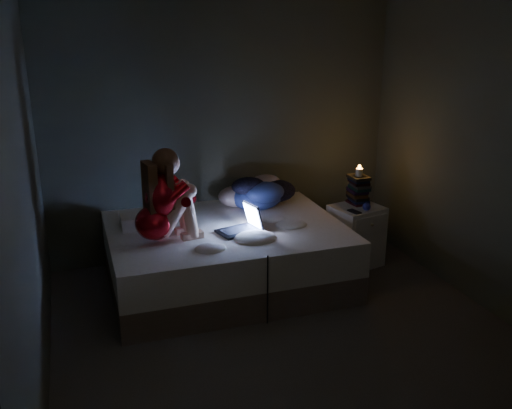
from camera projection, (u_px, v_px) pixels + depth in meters
name	position (u px, v px, depth m)	size (l,w,h in m)	color
floor	(290.00, 340.00, 4.48)	(3.60, 3.80, 0.02)	#4C4743
wall_back	(223.00, 132.00, 5.79)	(3.60, 0.02, 2.60)	#424440
wall_front	(467.00, 300.00, 2.35)	(3.60, 0.02, 2.60)	#424440
wall_left	(24.00, 206.00, 3.52)	(0.02, 3.80, 2.60)	#424440
wall_right	(499.00, 161.00, 4.61)	(0.02, 3.80, 2.60)	#424440
bed	(226.00, 255.00, 5.31)	(2.13, 1.60, 0.58)	silver
pillow	(143.00, 220.00, 5.21)	(0.40, 0.28, 0.12)	white
woman	(153.00, 197.00, 4.73)	(0.50, 0.33, 0.81)	#740204
laptop	(238.00, 219.00, 5.03)	(0.37, 0.26, 0.26)	black
clothes_pile	(256.00, 191.00, 5.70)	(0.56, 0.45, 0.34)	navy
nightstand	(356.00, 235.00, 5.75)	(0.46, 0.41, 0.62)	white
book_stack	(358.00, 189.00, 5.70)	(0.19, 0.25, 0.31)	black
candle	(359.00, 171.00, 5.64)	(0.07, 0.07, 0.08)	beige
phone	(350.00, 211.00, 5.51)	(0.07, 0.14, 0.01)	black
blue_orb	(364.00, 207.00, 5.51)	(0.08, 0.08, 0.08)	navy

